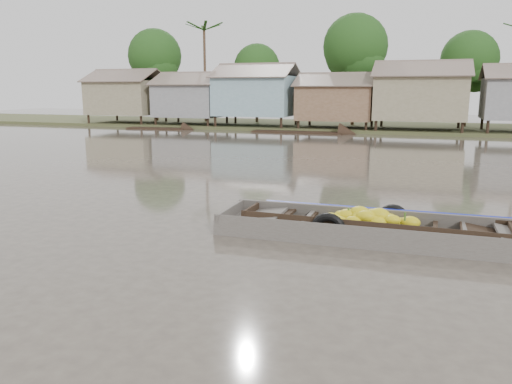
% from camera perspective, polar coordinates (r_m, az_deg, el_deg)
% --- Properties ---
extents(ground, '(120.00, 120.00, 0.00)m').
position_cam_1_polar(ground, '(11.48, 2.44, -4.91)').
color(ground, '#453D35').
rests_on(ground, ground).
extents(riverbank, '(120.00, 12.47, 10.22)m').
position_cam_1_polar(riverbank, '(42.43, 19.08, 10.80)').
color(riverbank, '#384723').
rests_on(riverbank, ground).
extents(banana_boat, '(6.01, 1.62, 0.85)m').
position_cam_1_polar(banana_boat, '(11.87, 12.55, -3.74)').
color(banana_boat, black).
rests_on(banana_boat, ground).
extents(viewer_boat, '(7.39, 2.00, 0.59)m').
position_cam_1_polar(viewer_boat, '(11.57, 14.21, -4.85)').
color(viewer_boat, '#433F39').
rests_on(viewer_boat, ground).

